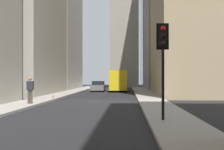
# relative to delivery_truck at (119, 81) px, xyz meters

# --- Properties ---
(ground_plane) EXTENTS (135.00, 135.00, 0.00)m
(ground_plane) POSITION_rel_delivery_truck_xyz_m (-19.97, 1.40, -1.46)
(ground_plane) COLOR black
(sidewalk_right) EXTENTS (90.00, 2.20, 0.14)m
(sidewalk_right) POSITION_rel_delivery_truck_xyz_m (-19.97, 5.90, -1.39)
(sidewalk_right) COLOR gray
(sidewalk_right) RESTS_ON ground_plane
(sidewalk_left) EXTENTS (90.00, 2.20, 0.14)m
(sidewalk_left) POSITION_rel_delivery_truck_xyz_m (-19.97, -3.10, -1.39)
(sidewalk_left) COLOR gray
(sidewalk_left) RESTS_ON ground_plane
(building_left_far) EXTENTS (19.02, 10.00, 28.55)m
(building_left_far) POSITION_rel_delivery_truck_xyz_m (11.35, -9.20, 12.81)
(building_left_far) COLOR gray
(building_left_far) RESTS_ON ground_plane
(building_right_far) EXTENTS (16.87, 10.00, 22.57)m
(building_right_far) POSITION_rel_delivery_truck_xyz_m (9.01, 12.00, 9.82)
(building_right_far) COLOR #B7B2A5
(building_right_far) RESTS_ON ground_plane
(building_right_midfar) EXTENTS (17.46, 10.50, 19.43)m
(building_right_midfar) POSITION_rel_delivery_truck_xyz_m (-8.41, 11.99, 8.27)
(building_right_midfar) COLOR #A8A091
(building_right_midfar) RESTS_ON ground_plane
(church_spire) EXTENTS (5.99, 5.99, 31.89)m
(church_spire) POSITION_rel_delivery_truck_xyz_m (22.20, -0.58, 15.23)
(church_spire) COLOR gray
(church_spire) RESTS_ON ground_plane
(delivery_truck) EXTENTS (6.46, 2.25, 2.84)m
(delivery_truck) POSITION_rel_delivery_truck_xyz_m (0.00, 0.00, 0.00)
(delivery_truck) COLOR yellow
(delivery_truck) RESTS_ON ground_plane
(hatchback_grey) EXTENTS (4.30, 1.78, 1.42)m
(hatchback_grey) POSITION_rel_delivery_truck_xyz_m (0.69, 2.80, -0.80)
(hatchback_grey) COLOR slate
(hatchback_grey) RESTS_ON ground_plane
(traffic_light_foreground) EXTENTS (0.43, 0.52, 4.01)m
(traffic_light_foreground) POSITION_rel_delivery_truck_xyz_m (-33.29, -2.62, 1.63)
(traffic_light_foreground) COLOR black
(traffic_light_foreground) RESTS_ON sidewalk_left
(pedestrian) EXTENTS (0.26, 0.44, 1.77)m
(pedestrian) POSITION_rel_delivery_truck_xyz_m (-24.28, 5.35, -0.35)
(pedestrian) COLOR #473D33
(pedestrian) RESTS_ON sidewalk_right
(discarded_bottle) EXTENTS (0.07, 0.07, 0.27)m
(discarded_bottle) POSITION_rel_delivery_truck_xyz_m (-17.77, 5.13, -1.21)
(discarded_bottle) COLOR brown
(discarded_bottle) RESTS_ON sidewalk_right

